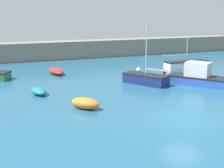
{
  "coord_description": "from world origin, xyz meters",
  "views": [
    {
      "loc": [
        -11.45,
        -15.45,
        6.54
      ],
      "look_at": [
        -0.99,
        9.16,
        0.42
      ],
      "focal_mm": 50.0,
      "sensor_mm": 36.0,
      "label": 1
    }
  ],
  "objects_px": {
    "rowboat_blue_near": "(56,71)",
    "mooring_buoy_white": "(139,70)",
    "sailboat_twin_hulled": "(186,65)",
    "motorboat_grey_hull": "(201,77)",
    "mooring_buoy_red": "(164,72)",
    "sailboat_tall_mast": "(146,79)",
    "fishing_dinghy_green": "(85,103)",
    "dinghy_near_pier": "(39,91)"
  },
  "relations": [
    {
      "from": "mooring_buoy_white",
      "to": "motorboat_grey_hull",
      "type": "bearing_deg",
      "value": -74.11
    },
    {
      "from": "sailboat_tall_mast",
      "to": "mooring_buoy_white",
      "type": "relative_size",
      "value": 11.02
    },
    {
      "from": "sailboat_tall_mast",
      "to": "mooring_buoy_white",
      "type": "bearing_deg",
      "value": -50.08
    },
    {
      "from": "dinghy_near_pier",
      "to": "mooring_buoy_red",
      "type": "bearing_deg",
      "value": -83.73
    },
    {
      "from": "motorboat_grey_hull",
      "to": "mooring_buoy_red",
      "type": "relative_size",
      "value": 13.65
    },
    {
      "from": "sailboat_tall_mast",
      "to": "mooring_buoy_red",
      "type": "distance_m",
      "value": 5.54
    },
    {
      "from": "sailboat_twin_hulled",
      "to": "sailboat_tall_mast",
      "type": "xyz_separation_m",
      "value": [
        -8.51,
        -5.36,
        0.02
      ]
    },
    {
      "from": "mooring_buoy_red",
      "to": "mooring_buoy_white",
      "type": "bearing_deg",
      "value": 133.45
    },
    {
      "from": "fishing_dinghy_green",
      "to": "sailboat_tall_mast",
      "type": "xyz_separation_m",
      "value": [
        7.64,
        5.15,
        0.11
      ]
    },
    {
      "from": "sailboat_twin_hulled",
      "to": "sailboat_tall_mast",
      "type": "distance_m",
      "value": 10.06
    },
    {
      "from": "sailboat_twin_hulled",
      "to": "dinghy_near_pier",
      "type": "relative_size",
      "value": 2.56
    },
    {
      "from": "rowboat_blue_near",
      "to": "mooring_buoy_white",
      "type": "bearing_deg",
      "value": 67.3
    },
    {
      "from": "fishing_dinghy_green",
      "to": "mooring_buoy_red",
      "type": "relative_size",
      "value": 5.26
    },
    {
      "from": "motorboat_grey_hull",
      "to": "sailboat_twin_hulled",
      "type": "bearing_deg",
      "value": 117.2
    },
    {
      "from": "sailboat_twin_hulled",
      "to": "motorboat_grey_hull",
      "type": "bearing_deg",
      "value": -114.0
    },
    {
      "from": "fishing_dinghy_green",
      "to": "motorboat_grey_hull",
      "type": "xyz_separation_m",
      "value": [
        12.16,
        2.83,
        0.34
      ]
    },
    {
      "from": "fishing_dinghy_green",
      "to": "dinghy_near_pier",
      "type": "bearing_deg",
      "value": -14.08
    },
    {
      "from": "sailboat_twin_hulled",
      "to": "dinghy_near_pier",
      "type": "xyz_separation_m",
      "value": [
        -18.42,
        -5.27,
        -0.21
      ]
    },
    {
      "from": "motorboat_grey_hull",
      "to": "mooring_buoy_white",
      "type": "relative_size",
      "value": 12.24
    },
    {
      "from": "fishing_dinghy_green",
      "to": "rowboat_blue_near",
      "type": "bearing_deg",
      "value": -41.84
    },
    {
      "from": "dinghy_near_pier",
      "to": "sailboat_tall_mast",
      "type": "distance_m",
      "value": 9.91
    },
    {
      "from": "sailboat_tall_mast",
      "to": "sailboat_twin_hulled",
      "type": "bearing_deg",
      "value": -86.23
    },
    {
      "from": "dinghy_near_pier",
      "to": "sailboat_twin_hulled",
      "type": "bearing_deg",
      "value": -81.32
    },
    {
      "from": "sailboat_tall_mast",
      "to": "mooring_buoy_red",
      "type": "relative_size",
      "value": 12.29
    },
    {
      "from": "sailboat_tall_mast",
      "to": "dinghy_near_pier",
      "type": "bearing_deg",
      "value": 60.97
    },
    {
      "from": "sailboat_twin_hulled",
      "to": "fishing_dinghy_green",
      "type": "bearing_deg",
      "value": -143.46
    },
    {
      "from": "rowboat_blue_near",
      "to": "motorboat_grey_hull",
      "type": "distance_m",
      "value": 15.28
    },
    {
      "from": "motorboat_grey_hull",
      "to": "dinghy_near_pier",
      "type": "bearing_deg",
      "value": -134.8
    },
    {
      "from": "fishing_dinghy_green",
      "to": "motorboat_grey_hull",
      "type": "distance_m",
      "value": 12.49
    },
    {
      "from": "mooring_buoy_white",
      "to": "mooring_buoy_red",
      "type": "height_order",
      "value": "mooring_buoy_white"
    },
    {
      "from": "sailboat_twin_hulled",
      "to": "rowboat_blue_near",
      "type": "xyz_separation_m",
      "value": [
        -15.14,
        2.77,
        -0.15
      ]
    },
    {
      "from": "fishing_dinghy_green",
      "to": "mooring_buoy_red",
      "type": "height_order",
      "value": "fishing_dinghy_green"
    },
    {
      "from": "dinghy_near_pier",
      "to": "mooring_buoy_red",
      "type": "xyz_separation_m",
      "value": [
        14.19,
        3.42,
        -0.05
      ]
    },
    {
      "from": "motorboat_grey_hull",
      "to": "mooring_buoy_red",
      "type": "height_order",
      "value": "motorboat_grey_hull"
    },
    {
      "from": "mooring_buoy_white",
      "to": "mooring_buoy_red",
      "type": "bearing_deg",
      "value": -46.55
    },
    {
      "from": "fishing_dinghy_green",
      "to": "motorboat_grey_hull",
      "type": "bearing_deg",
      "value": -114.36
    },
    {
      "from": "fishing_dinghy_green",
      "to": "sailboat_tall_mast",
      "type": "distance_m",
      "value": 9.21
    },
    {
      "from": "sailboat_twin_hulled",
      "to": "rowboat_blue_near",
      "type": "distance_m",
      "value": 15.39
    },
    {
      "from": "dinghy_near_pier",
      "to": "fishing_dinghy_green",
      "type": "xyz_separation_m",
      "value": [
        2.27,
        -5.24,
        0.11
      ]
    },
    {
      "from": "fishing_dinghy_green",
      "to": "rowboat_blue_near",
      "type": "relative_size",
      "value": 0.71
    },
    {
      "from": "motorboat_grey_hull",
      "to": "mooring_buoy_white",
      "type": "distance_m",
      "value": 8.31
    },
    {
      "from": "sailboat_twin_hulled",
      "to": "motorboat_grey_hull",
      "type": "relative_size",
      "value": 0.95
    }
  ]
}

